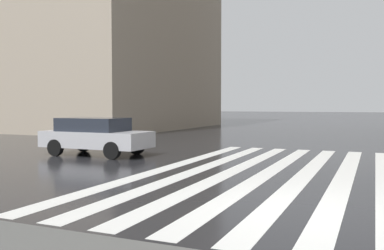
% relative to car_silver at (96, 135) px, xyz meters
% --- Properties ---
extents(ground_plane, '(220.00, 220.00, 0.00)m').
position_rel_car_silver_xyz_m(ground_plane, '(-5.50, -8.41, -0.76)').
color(ground_plane, black).
extents(zebra_crossing, '(13.00, 7.50, 0.01)m').
position_rel_car_silver_xyz_m(zebra_crossing, '(-1.50, -7.46, -0.75)').
color(zebra_crossing, silver).
rests_on(zebra_crossing, ground_plane).
extents(car_silver, '(1.85, 4.10, 1.41)m').
position_rel_car_silver_xyz_m(car_silver, '(0.00, 0.00, 0.00)').
color(car_silver, '#B7B7BC').
rests_on(car_silver, ground_plane).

